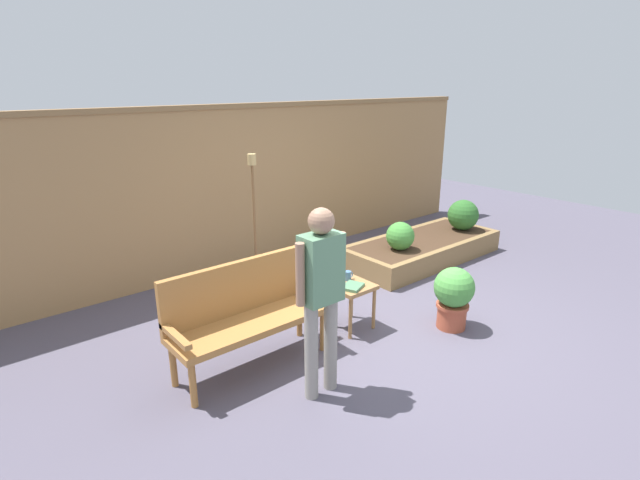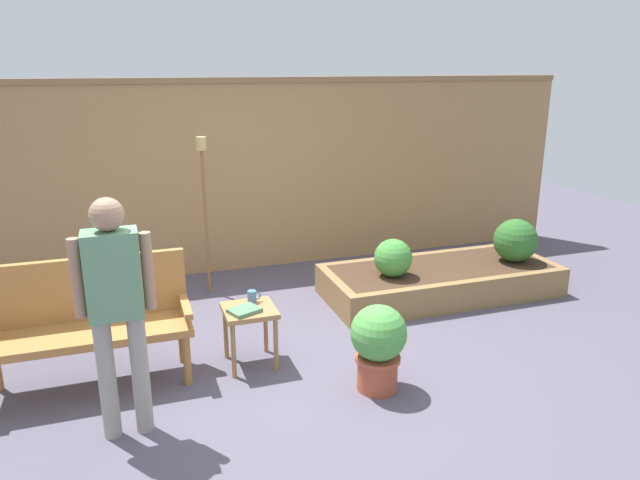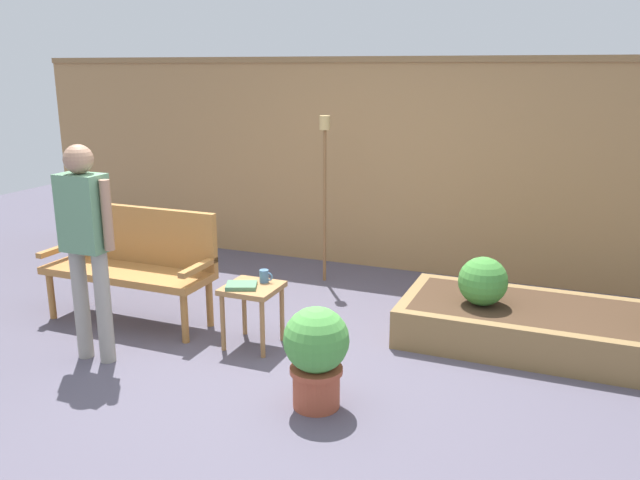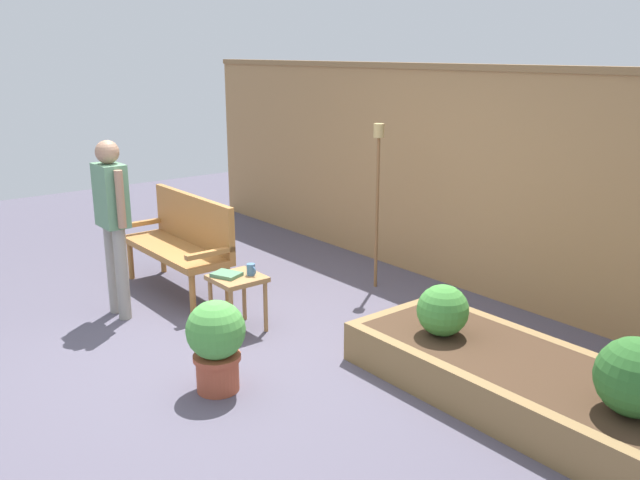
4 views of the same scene
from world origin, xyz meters
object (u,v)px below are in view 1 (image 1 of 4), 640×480
Objects in this scene: garden_bench at (245,308)px; side_table at (351,292)px; shrub_near_bench at (400,236)px; cup_on_table at (348,276)px; shrub_far_corner at (463,215)px; book_on_table at (353,287)px; person_by_bench at (321,287)px; potted_boxwood at (454,295)px; tiki_torch at (253,196)px.

garden_bench is 3.00× the size of side_table.
shrub_near_bench is (2.75, 0.61, -0.06)m from garden_bench.
shrub_far_corner reaches higher than cup_on_table.
book_on_table is 3.15m from shrub_far_corner.
cup_on_table is at bearing 36.99° from person_by_bench.
potted_boxwood is 2.61m from shrub_far_corner.
cup_on_table is 1.31m from person_by_bench.
cup_on_table is 0.07× the size of tiki_torch.
book_on_table is at bearing -153.79° from shrub_near_bench.
shrub_near_bench is 2.92m from person_by_bench.
side_table is 0.13m from book_on_table.
garden_bench reaches higher than side_table.
potted_boxwood reaches higher than side_table.
side_table is at bearing 34.25° from person_by_bench.
side_table is 1.06× the size of shrub_far_corner.
shrub_far_corner is (1.41, 0.00, 0.04)m from shrub_near_bench.
potted_boxwood is 1.61m from shrub_near_bench.
person_by_bench is (-1.74, 0.02, 0.56)m from potted_boxwood.
book_on_table is at bearing 32.69° from person_by_bench.
book_on_table is 1.05m from potted_boxwood.
cup_on_table is 0.49× the size of book_on_table.
garden_bench reaches higher than shrub_near_bench.
tiki_torch reaches higher than shrub_near_bench.
shrub_far_corner is at bearing 12.06° from cup_on_table.
shrub_near_bench is at bearing 24.90° from side_table.
person_by_bench is at bearing -143.01° from cup_on_table.
book_on_table is at bearing -89.11° from tiki_torch.
potted_boxwood is at bearing -39.96° from side_table.
garden_bench is 0.92× the size of person_by_bench.
shrub_far_corner is at bearing 8.36° from garden_bench.
cup_on_table is (1.22, -0.02, -0.02)m from garden_bench.
tiki_torch is at bearing 69.29° from person_by_bench.
person_by_bench is at bearing -73.70° from garden_bench.
tiki_torch reaches higher than book_on_table.
garden_bench is 0.89× the size of tiki_torch.
cup_on_table is 1.09m from potted_boxwood.
side_table is 1.04m from potted_boxwood.
person_by_bench is at bearing -160.70° from shrub_far_corner.
person_by_bench is at bearing -145.75° from side_table.
shrub_far_corner is at bearing 0.00° from shrub_near_bench.
person_by_bench is (-0.94, -0.64, 0.54)m from side_table.
garden_bench reaches higher than book_on_table.
side_table is at bearing -6.03° from garden_bench.
potted_boxwood is at bearing -0.81° from person_by_bench.
cup_on_table is 0.21m from book_on_table.
shrub_far_corner is at bearing -16.59° from tiki_torch.
side_table is 1.80m from tiki_torch.
shrub_near_bench is at bearing 60.70° from potted_boxwood.
side_table is 0.30× the size of tiki_torch.
shrub_far_corner reaches higher than potted_boxwood.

